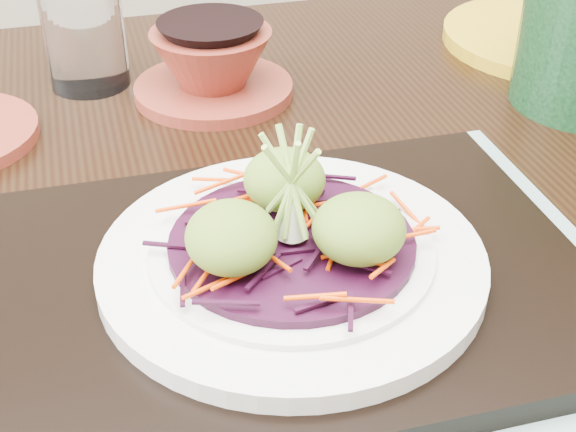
{
  "coord_description": "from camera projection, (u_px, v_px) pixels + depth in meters",
  "views": [
    {
      "loc": [
        0.02,
        -0.35,
        1.12
      ],
      "look_at": [
        0.06,
        0.04,
        0.85
      ],
      "focal_mm": 50.0,
      "sensor_mm": 36.0,
      "label": 1
    }
  ],
  "objects": [
    {
      "name": "dining_table",
      "position": [
        240.0,
        344.0,
        0.61
      ],
      "size": [
        1.41,
        1.06,
        0.81
      ],
      "rotation": [
        0.0,
        0.0,
        0.16
      ],
      "color": "black",
      "rests_on": "ground"
    },
    {
      "name": "placemat",
      "position": [
        292.0,
        292.0,
        0.49
      ],
      "size": [
        0.45,
        0.37,
        0.0
      ],
      "primitive_type": "cube",
      "rotation": [
        0.0,
        0.0,
        0.15
      ],
      "color": "gray",
      "rests_on": "dining_table"
    },
    {
      "name": "serving_tray",
      "position": [
        292.0,
        279.0,
        0.48
      ],
      "size": [
        0.39,
        0.31,
        0.02
      ],
      "primitive_type": "cube",
      "rotation": [
        0.0,
        0.0,
        0.15
      ],
      "color": "black",
      "rests_on": "placemat"
    },
    {
      "name": "white_plate",
      "position": [
        292.0,
        259.0,
        0.47
      ],
      "size": [
        0.23,
        0.23,
        0.02
      ],
      "color": "silver",
      "rests_on": "serving_tray"
    },
    {
      "name": "cabbage_bed",
      "position": [
        292.0,
        243.0,
        0.47
      ],
      "size": [
        0.14,
        0.14,
        0.01
      ],
      "primitive_type": "cylinder",
      "color": "black",
      "rests_on": "white_plate"
    },
    {
      "name": "carrot_julienne",
      "position": [
        292.0,
        233.0,
        0.46
      ],
      "size": [
        0.18,
        0.18,
        0.01
      ],
      "primitive_type": null,
      "color": "#EA4104",
      "rests_on": "cabbage_bed"
    },
    {
      "name": "guacamole_scoops",
      "position": [
        292.0,
        214.0,
        0.46
      ],
      "size": [
        0.13,
        0.11,
        0.04
      ],
      "color": "olive",
      "rests_on": "cabbage_bed"
    },
    {
      "name": "scallion_garnish",
      "position": [
        292.0,
        188.0,
        0.45
      ],
      "size": [
        0.05,
        0.05,
        0.08
      ],
      "primitive_type": null,
      "color": "#91C14D",
      "rests_on": "cabbage_bed"
    },
    {
      "name": "water_glass",
      "position": [
        84.0,
        31.0,
        0.71
      ],
      "size": [
        0.09,
        0.09,
        0.1
      ],
      "primitive_type": "cylinder",
      "rotation": [
        0.0,
        0.0,
        0.29
      ],
      "color": "white",
      "rests_on": "dining_table"
    },
    {
      "name": "terracotta_bowl_set",
      "position": [
        212.0,
        67.0,
        0.71
      ],
      "size": [
        0.19,
        0.19,
        0.06
      ],
      "rotation": [
        0.0,
        0.0,
        0.52
      ],
      "color": "maroon",
      "rests_on": "dining_table"
    },
    {
      "name": "yellow_plate",
      "position": [
        555.0,
        37.0,
        0.82
      ],
      "size": [
        0.27,
        0.27,
        0.01
      ],
      "primitive_type": "cylinder",
      "rotation": [
        0.0,
        0.0,
        -0.22
      ],
      "color": "#BE9515",
      "rests_on": "dining_table"
    }
  ]
}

